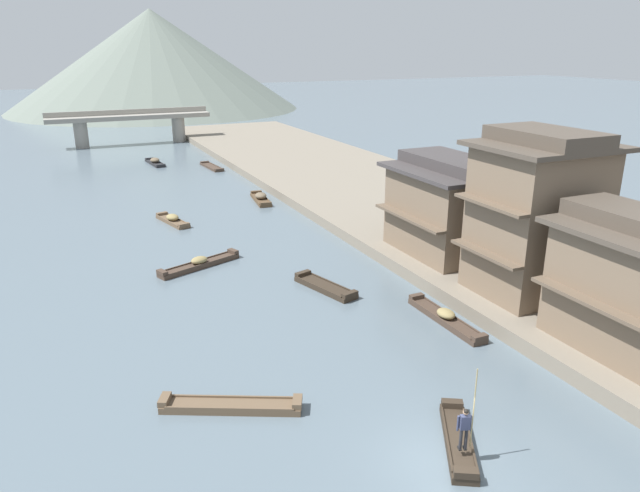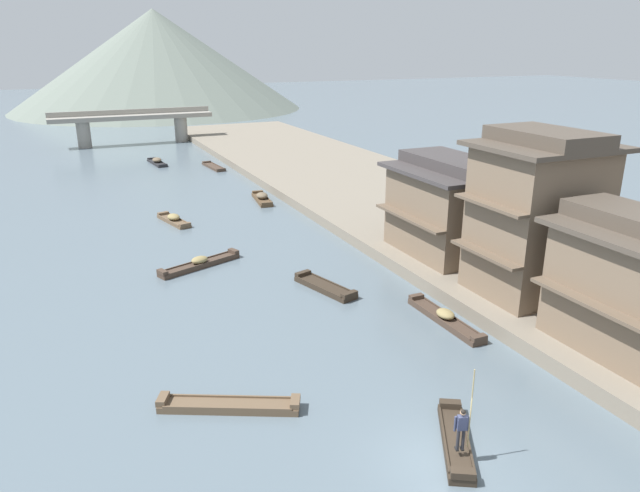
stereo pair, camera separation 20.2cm
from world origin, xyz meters
The scene contains 16 objects.
ground_plane centered at (0.00, 0.00, 0.00)m, with size 400.00×400.00×0.00m, color slate.
riverbank_right centered at (16.75, 30.00, 0.38)m, with size 18.00×110.00×0.77m, color slate.
boat_foreground_poled centered at (1.03, 0.57, 0.18)m, with size 2.89×4.10×0.53m.
boatman_person centered at (0.58, -0.24, 1.54)m, with size 0.56×0.34×3.04m.
boat_moored_nearest centered at (0.37, 58.15, 0.26)m, with size 1.67×5.22×0.76m.
boat_moored_second centered at (-3.09, 21.96, 0.23)m, with size 5.67×2.88×0.71m.
boat_moored_third centered at (6.04, 36.28, 0.28)m, with size 1.75×4.85×0.79m.
boat_moored_far centered at (2.70, 15.32, 0.17)m, with size 2.31×4.59×0.50m.
boat_midriver_drifting centered at (-5.72, 6.04, 0.17)m, with size 5.35×3.24×0.52m.
boat_midriver_upstream centered at (5.92, 53.11, 0.12)m, with size 1.56×5.38×0.36m.
boat_upstream_distant centered at (6.53, 8.89, 0.23)m, with size 0.94×5.66×0.70m.
boat_crossing_west centered at (-2.64, 32.69, 0.25)m, with size 2.00×4.46×0.72m.
house_waterfront_second centered at (12.02, 8.99, 5.08)m, with size 6.92×5.77×8.74m.
house_waterfront_tall centered at (12.00, 16.24, 3.76)m, with size 6.87×7.82×6.14m.
stone_bridge centered at (0.00, 74.29, 3.08)m, with size 22.17×2.40×4.82m.
hill_far_west centered at (11.98, 122.49, 10.31)m, with size 61.50×61.50×20.63m, color slate.
Camera 2 is at (-10.63, -13.52, 13.57)m, focal length 33.19 mm.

